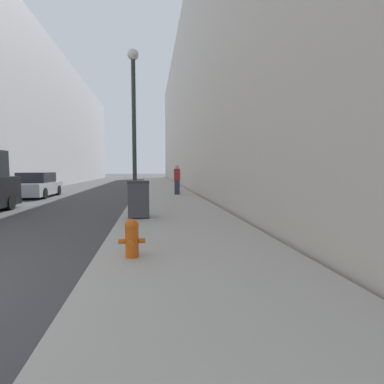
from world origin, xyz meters
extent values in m
cube|color=#ADA89E|center=(5.35, 18.00, 0.07)|extent=(3.82, 60.00, 0.14)
cube|color=beige|center=(13.35, 26.00, 8.11)|extent=(12.00, 60.00, 16.22)
cylinder|color=#D15614|center=(4.12, 1.30, 0.41)|extent=(0.24, 0.24, 0.53)
sphere|color=#D15614|center=(4.12, 1.30, 0.71)|extent=(0.25, 0.25, 0.25)
cylinder|color=#D15614|center=(4.12, 1.30, 0.79)|extent=(0.07, 0.07, 0.05)
cylinder|color=#D15614|center=(4.12, 1.12, 0.43)|extent=(0.11, 0.12, 0.11)
cylinder|color=#D15614|center=(3.94, 1.30, 0.43)|extent=(0.12, 0.09, 0.09)
cylinder|color=#D15614|center=(4.30, 1.30, 0.43)|extent=(0.12, 0.09, 0.09)
cube|color=#3D3D42|center=(4.07, 5.67, 0.72)|extent=(0.67, 0.54, 1.09)
cube|color=#2D2D31|center=(4.07, 5.67, 1.31)|extent=(0.69, 0.56, 0.08)
cylinder|color=black|center=(3.79, 5.90, 0.22)|extent=(0.05, 0.16, 0.16)
cylinder|color=black|center=(4.36, 5.90, 0.22)|extent=(0.05, 0.16, 0.16)
cylinder|color=#2D332D|center=(3.82, 8.23, 0.27)|extent=(0.31, 0.31, 0.25)
cylinder|color=#2D332D|center=(3.82, 8.23, 3.09)|extent=(0.17, 0.17, 5.88)
sphere|color=silver|center=(3.82, 8.23, 6.21)|extent=(0.44, 0.44, 0.44)
cylinder|color=black|center=(-1.43, 9.31, 0.32)|extent=(0.24, 0.64, 0.64)
cube|color=#A3A8B2|center=(-2.44, 15.27, 0.53)|extent=(1.78, 4.38, 0.73)
cube|color=#1E2328|center=(-2.44, 15.27, 1.20)|extent=(1.56, 2.28, 0.61)
cylinder|color=black|center=(-3.26, 16.58, 0.32)|extent=(0.24, 0.64, 0.64)
cylinder|color=black|center=(-1.62, 16.58, 0.32)|extent=(0.24, 0.64, 0.64)
cylinder|color=black|center=(-3.26, 13.95, 0.32)|extent=(0.24, 0.64, 0.64)
cylinder|color=black|center=(-1.62, 13.95, 0.32)|extent=(0.24, 0.64, 0.64)
cube|color=#2D3347|center=(6.06, 14.33, 0.59)|extent=(0.31, 0.22, 0.88)
cube|color=maroon|center=(6.06, 14.33, 1.38)|extent=(0.37, 0.22, 0.70)
sphere|color=tan|center=(6.06, 14.33, 1.85)|extent=(0.24, 0.24, 0.24)
camera|label=1|loc=(4.47, -4.10, 1.73)|focal=28.00mm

